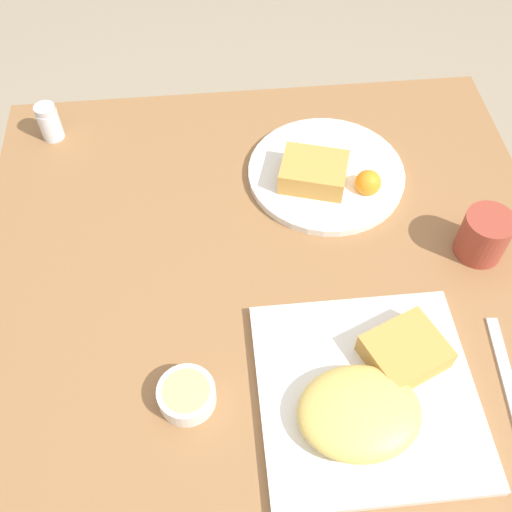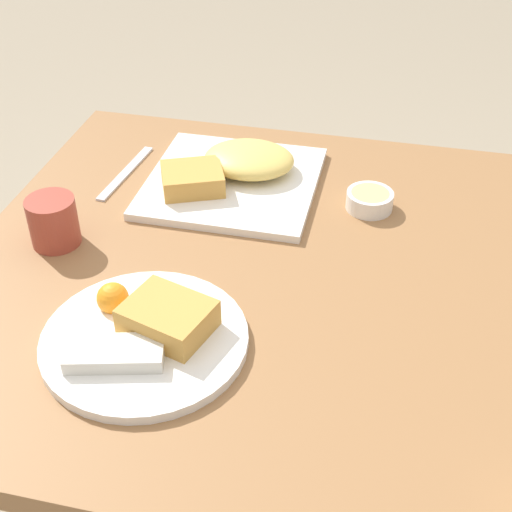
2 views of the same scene
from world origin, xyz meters
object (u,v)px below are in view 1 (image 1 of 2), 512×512
(sauce_ramekin, at_px, (187,395))
(coffee_mug, at_px, (484,235))
(salt_shaker, at_px, (50,124))
(butter_knife, at_px, (508,380))
(plate_square_near, at_px, (369,395))
(plate_oval_far, at_px, (326,171))

(sauce_ramekin, relative_size, coffee_mug, 1.00)
(sauce_ramekin, distance_m, salt_shaker, 0.59)
(sauce_ramekin, height_order, salt_shaker, salt_shaker)
(sauce_ramekin, height_order, butter_knife, sauce_ramekin)
(butter_knife, bearing_deg, plate_square_near, 98.50)
(butter_knife, bearing_deg, plate_oval_far, 30.36)
(plate_square_near, xyz_separation_m, plate_oval_far, (0.01, 0.41, -0.01))
(plate_square_near, xyz_separation_m, coffee_mug, (0.23, 0.23, 0.02))
(plate_oval_far, height_order, coffee_mug, coffee_mug)
(plate_square_near, relative_size, plate_oval_far, 1.07)
(sauce_ramekin, bearing_deg, coffee_mug, 23.82)
(plate_oval_far, relative_size, butter_knife, 1.40)
(plate_square_near, height_order, salt_shaker, salt_shaker)
(plate_oval_far, height_order, salt_shaker, salt_shaker)
(coffee_mug, bearing_deg, salt_shaker, 154.36)
(plate_oval_far, xyz_separation_m, sauce_ramekin, (-0.25, -0.39, 0.00))
(sauce_ramekin, bearing_deg, plate_square_near, -6.11)
(salt_shaker, height_order, coffee_mug, coffee_mug)
(salt_shaker, bearing_deg, coffee_mug, -25.64)
(sauce_ramekin, relative_size, butter_knife, 0.40)
(coffee_mug, bearing_deg, butter_knife, -97.24)
(salt_shaker, relative_size, butter_knife, 0.36)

